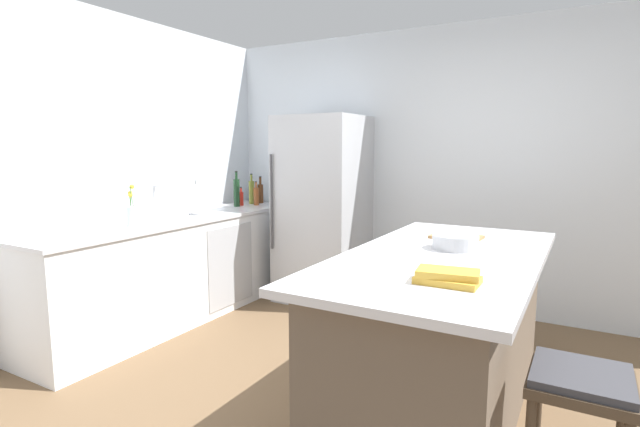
# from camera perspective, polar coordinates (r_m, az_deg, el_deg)

# --- Properties ---
(ground_plane) EXTENTS (7.20, 7.20, 0.00)m
(ground_plane) POSITION_cam_1_polar(r_m,az_deg,el_deg) (2.88, 3.92, -23.69)
(ground_plane) COLOR brown
(wall_rear) EXTENTS (6.00, 0.10, 2.60)m
(wall_rear) POSITION_cam_1_polar(r_m,az_deg,el_deg) (4.59, 16.35, 5.01)
(wall_rear) COLOR silver
(wall_rear) RESTS_ON ground_plane
(wall_left) EXTENTS (0.10, 6.00, 2.60)m
(wall_left) POSITION_cam_1_polar(r_m,az_deg,el_deg) (4.14, -28.18, 4.11)
(wall_left) COLOR silver
(wall_left) RESTS_ON ground_plane
(counter_run_left) EXTENTS (0.67, 2.73, 0.90)m
(counter_run_left) POSITION_cam_1_polar(r_m,az_deg,el_deg) (4.44, -16.61, -6.20)
(counter_run_left) COLOR white
(counter_run_left) RESTS_ON ground_plane
(kitchen_island) EXTENTS (0.98, 2.01, 0.93)m
(kitchen_island) POSITION_cam_1_polar(r_m,az_deg,el_deg) (2.82, 14.14, -13.88)
(kitchen_island) COLOR brown
(kitchen_island) RESTS_ON ground_plane
(refrigerator) EXTENTS (0.78, 0.74, 1.80)m
(refrigerator) POSITION_cam_1_polar(r_m,az_deg,el_deg) (4.69, 0.31, 0.50)
(refrigerator) COLOR #B7BABF
(refrigerator) RESTS_ON ground_plane
(bar_stool) EXTENTS (0.36, 0.36, 0.68)m
(bar_stool) POSITION_cam_1_polar(r_m,az_deg,el_deg) (2.16, 28.54, -19.30)
(bar_stool) COLOR #473828
(bar_stool) RESTS_ON ground_plane
(sink_faucet) EXTENTS (0.15, 0.05, 0.30)m
(sink_faucet) POSITION_cam_1_polar(r_m,az_deg,el_deg) (4.25, -19.02, 1.40)
(sink_faucet) COLOR silver
(sink_faucet) RESTS_ON counter_run_left
(flower_vase) EXTENTS (0.08, 0.08, 0.33)m
(flower_vase) POSITION_cam_1_polar(r_m,az_deg,el_deg) (3.97, -21.53, 0.01)
(flower_vase) COLOR silver
(flower_vase) RESTS_ON counter_run_left
(paper_towel_roll) EXTENTS (0.14, 0.14, 0.31)m
(paper_towel_roll) POSITION_cam_1_polar(r_m,az_deg,el_deg) (4.47, -14.55, 1.57)
(paper_towel_roll) COLOR gray
(paper_towel_roll) RESTS_ON counter_run_left
(syrup_bottle) EXTENTS (0.06, 0.06, 0.29)m
(syrup_bottle) POSITION_cam_1_polar(r_m,az_deg,el_deg) (5.28, -7.12, 2.47)
(syrup_bottle) COLOR #5B3319
(syrup_bottle) RESTS_ON counter_run_left
(olive_oil_bottle) EXTENTS (0.06, 0.06, 0.33)m
(olive_oil_bottle) POSITION_cam_1_polar(r_m,az_deg,el_deg) (5.23, -8.17, 2.59)
(olive_oil_bottle) COLOR olive
(olive_oil_bottle) RESTS_ON counter_run_left
(vinegar_bottle) EXTENTS (0.06, 0.06, 0.25)m
(vinegar_bottle) POSITION_cam_1_polar(r_m,az_deg,el_deg) (5.09, -7.62, 2.10)
(vinegar_bottle) COLOR #994C23
(vinegar_bottle) RESTS_ON counter_run_left
(hot_sauce_bottle) EXTENTS (0.05, 0.05, 0.19)m
(hot_sauce_bottle) POSITION_cam_1_polar(r_m,az_deg,el_deg) (5.09, -9.40, 1.82)
(hot_sauce_bottle) COLOR red
(hot_sauce_bottle) RESTS_ON counter_run_left
(wine_bottle) EXTENTS (0.06, 0.06, 0.37)m
(wine_bottle) POSITION_cam_1_polar(r_m,az_deg,el_deg) (5.00, -9.92, 2.54)
(wine_bottle) COLOR #19381E
(wine_bottle) RESTS_ON counter_run_left
(cookbook_stack) EXTENTS (0.28, 0.19, 0.06)m
(cookbook_stack) POSITION_cam_1_polar(r_m,az_deg,el_deg) (2.12, 15.01, -7.31)
(cookbook_stack) COLOR gold
(cookbook_stack) RESTS_ON kitchen_island
(mixing_bowl) EXTENTS (0.26, 0.26, 0.08)m
(mixing_bowl) POSITION_cam_1_polar(r_m,az_deg,el_deg) (2.83, 15.83, -3.28)
(mixing_bowl) COLOR #B2B5BA
(mixing_bowl) RESTS_ON kitchen_island
(cutting_board) EXTENTS (0.32, 0.22, 0.02)m
(cutting_board) POSITION_cam_1_polar(r_m,az_deg,el_deg) (3.17, 15.97, -2.70)
(cutting_board) COLOR #9E7042
(cutting_board) RESTS_ON kitchen_island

